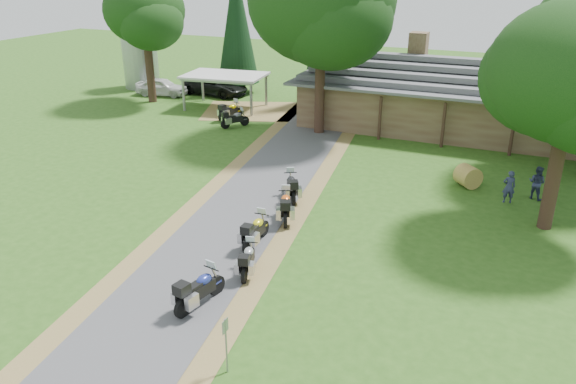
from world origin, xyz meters
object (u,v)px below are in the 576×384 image
at_px(motorcycle_row_e, 292,185).
at_px(motorcycle_carport_a, 230,110).
at_px(lodge, 456,93).
at_px(motorcycle_row_b, 248,258).
at_px(hay_bale, 468,176).
at_px(motorcycle_row_d, 286,205).
at_px(motorcycle_row_a, 200,287).
at_px(car_white_sedan, 162,85).
at_px(motorcycle_row_c, 256,229).
at_px(motorcycle_carport_b, 235,118).
at_px(car_dark_suv, 216,81).
at_px(carport, 226,91).
at_px(silo, 140,52).

relative_size(motorcycle_row_e, motorcycle_carport_a, 0.98).
bearing_deg(lodge, motorcycle_carport_a, -164.90).
relative_size(motorcycle_row_b, hay_bale, 1.61).
bearing_deg(motorcycle_row_d, motorcycle_row_a, 157.54).
xyz_separation_m(car_white_sedan, motorcycle_carport_a, (9.13, -4.43, -0.23)).
relative_size(motorcycle_row_c, hay_bale, 1.80).
height_order(motorcycle_carport_a, motorcycle_carport_b, motorcycle_carport_a).
distance_m(car_white_sedan, car_dark_suv, 4.63).
relative_size(lodge, car_dark_suv, 3.48).
bearing_deg(carport, motorcycle_row_c, -64.64).
height_order(motorcycle_row_a, motorcycle_row_b, motorcycle_row_a).
bearing_deg(lodge, carport, -175.82).
xyz_separation_m(lodge, car_dark_suv, (-20.21, 2.47, -1.27)).
xyz_separation_m(lodge, carport, (-17.16, -1.25, -1.13)).
distance_m(car_white_sedan, motorcycle_row_c, 28.64).
bearing_deg(carport, motorcycle_row_b, -65.83).
bearing_deg(motorcycle_row_b, motorcycle_row_e, -6.22).
relative_size(motorcycle_row_d, hay_bale, 1.86).
relative_size(car_dark_suv, motorcycle_row_e, 3.02).
bearing_deg(motorcycle_row_d, lodge, -37.74).
distance_m(motorcycle_carport_b, hay_bale, 16.97).
relative_size(motorcycle_row_d, motorcycle_carport_b, 1.08).
xyz_separation_m(motorcycle_row_d, motorcycle_row_e, (-0.70, 2.31, -0.02)).
distance_m(silo, motorcycle_carport_a, 14.48).
distance_m(car_white_sedan, motorcycle_carport_b, 12.03).
xyz_separation_m(motorcycle_row_e, hay_bale, (7.68, 5.07, -0.14)).
xyz_separation_m(car_white_sedan, motorcycle_row_c, (19.49, -20.98, -0.25)).
distance_m(motorcycle_row_a, motorcycle_row_c, 4.71).
bearing_deg(motorcycle_row_b, motorcycle_row_d, -9.55).
bearing_deg(lodge, motorcycle_row_b, -100.16).
relative_size(silo, motorcycle_row_b, 3.48).
xyz_separation_m(lodge, motorcycle_row_b, (-4.08, -22.77, -1.83)).
distance_m(motorcycle_row_d, hay_bale, 10.16).
bearing_deg(motorcycle_row_b, carport, 14.85).
distance_m(lodge, motorcycle_row_b, 23.21).
bearing_deg(motorcycle_carport_b, motorcycle_row_b, -116.66).
bearing_deg(motorcycle_row_d, silo, 25.49).
xyz_separation_m(car_white_sedan, hay_bale, (26.63, -10.95, -0.38)).
distance_m(motorcycle_row_c, motorcycle_row_e, 5.00).
height_order(carport, motorcycle_row_b, carport).
xyz_separation_m(car_dark_suv, motorcycle_row_d, (15.55, -20.46, -0.47)).
xyz_separation_m(motorcycle_row_a, motorcycle_row_e, (-0.80, 9.67, -0.02)).
bearing_deg(motorcycle_row_e, carport, 9.78).
height_order(car_white_sedan, car_dark_suv, car_dark_suv).
bearing_deg(motorcycle_row_a, lodge, 0.77).
xyz_separation_m(motorcycle_row_a, motorcycle_carport_b, (-9.37, 19.62, -0.05)).
height_order(car_white_sedan, motorcycle_row_b, car_white_sedan).
relative_size(motorcycle_row_d, motorcycle_carport_a, 1.01).
relative_size(car_dark_suv, hay_bale, 5.50).
xyz_separation_m(carport, motorcycle_row_b, (13.08, -21.52, -0.71)).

